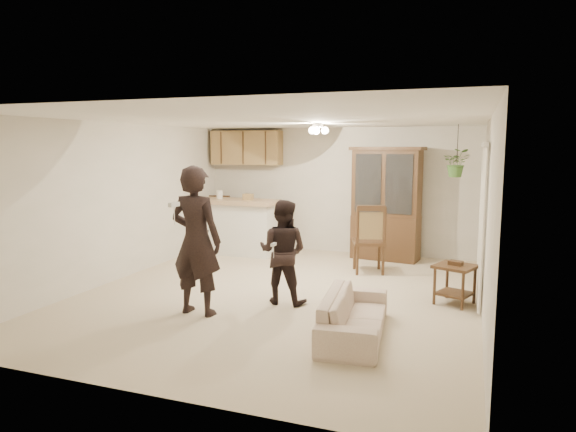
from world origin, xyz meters
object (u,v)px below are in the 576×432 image
(chair_bar, at_px, (218,234))
(chair_hutch_left, at_px, (278,237))
(adult, at_px, (196,245))
(chair_hutch_right, at_px, (368,253))
(child, at_px, (283,254))
(sofa, at_px, (354,304))
(china_hutch, at_px, (386,204))
(side_table, at_px, (455,284))

(chair_bar, bearing_deg, chair_hutch_left, -4.74)
(adult, bearing_deg, chair_hutch_right, -116.06)
(child, relative_size, chair_hutch_right, 1.15)
(sofa, bearing_deg, child, 47.52)
(china_hutch, relative_size, side_table, 3.32)
(chair_bar, relative_size, chair_hutch_right, 0.94)
(adult, distance_m, china_hutch, 4.42)
(adult, relative_size, chair_bar, 1.63)
(child, distance_m, chair_hutch_right, 2.27)
(china_hutch, distance_m, chair_hutch_left, 2.31)
(sofa, xyz_separation_m, chair_bar, (-3.79, 3.95, -0.06))
(child, xyz_separation_m, chair_bar, (-2.60, 3.06, -0.36))
(adult, xyz_separation_m, chair_bar, (-1.73, 3.87, -0.59))
(sofa, relative_size, child, 1.39)
(sofa, xyz_separation_m, chair_hutch_left, (-2.50, 4.15, -0.08))
(adult, xyz_separation_m, chair_hutch_left, (-0.45, 4.07, -0.62))
(adult, xyz_separation_m, child, (0.86, 0.81, -0.22))
(china_hutch, bearing_deg, child, -97.73)
(adult, height_order, china_hutch, china_hutch)
(chair_bar, bearing_deg, chair_hutch_right, -29.45)
(chair_bar, bearing_deg, china_hutch, -10.54)
(sofa, relative_size, chair_bar, 1.70)
(child, distance_m, chair_bar, 4.03)
(adult, distance_m, chair_hutch_left, 4.14)
(child, xyz_separation_m, chair_hutch_right, (0.77, 2.10, -0.34))
(child, height_order, chair_hutch_left, child)
(child, relative_size, chair_hutch_left, 1.34)
(chair_hutch_left, bearing_deg, adult, -35.65)
(adult, height_order, chair_hutch_left, adult)
(child, bearing_deg, adult, 43.67)
(chair_hutch_right, bearing_deg, child, 51.13)
(chair_hutch_right, bearing_deg, china_hutch, -113.73)
(sofa, distance_m, chair_hutch_right, 3.02)
(chair_bar, height_order, chair_hutch_right, chair_hutch_right)
(adult, relative_size, child, 1.33)
(china_hutch, xyz_separation_m, side_table, (1.35, -2.52, -0.77))
(child, distance_m, chair_hutch_left, 3.54)
(sofa, bearing_deg, side_table, -38.13)
(child, relative_size, china_hutch, 0.64)
(side_table, xyz_separation_m, chair_bar, (-4.81, 2.33, 0.03))
(child, height_order, side_table, child)
(sofa, height_order, china_hutch, china_hutch)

